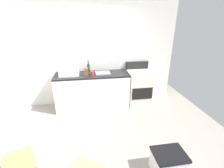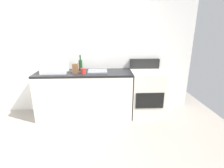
{
  "view_description": "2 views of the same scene",
  "coord_description": "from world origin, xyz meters",
  "px_view_note": "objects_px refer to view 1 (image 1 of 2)",
  "views": [
    {
      "loc": [
        0.2,
        -2.54,
        2.12
      ],
      "look_at": [
        0.72,
        0.68,
        0.82
      ],
      "focal_mm": 25.54,
      "sensor_mm": 36.0,
      "label": 1
    },
    {
      "loc": [
        0.68,
        -1.97,
        1.66
      ],
      "look_at": [
        0.82,
        0.76,
        0.79
      ],
      "focal_mm": 27.42,
      "sensor_mm": 36.0,
      "label": 2
    }
  ],
  "objects_px": {
    "coffee_mug": "(92,74)",
    "refrigerator": "(0,82)",
    "storage_bin": "(168,163)",
    "wine_bottle": "(89,68)",
    "stove_oven": "(139,87)",
    "microwave": "(69,70)",
    "knife_block": "(86,72)"
  },
  "relations": [
    {
      "from": "coffee_mug",
      "to": "refrigerator",
      "type": "bearing_deg",
      "value": 177.94
    },
    {
      "from": "storage_bin",
      "to": "wine_bottle",
      "type": "bearing_deg",
      "value": 114.22
    },
    {
      "from": "stove_oven",
      "to": "storage_bin",
      "type": "xyz_separation_m",
      "value": [
        -0.24,
        -2.17,
        -0.27
      ]
    },
    {
      "from": "refrigerator",
      "to": "microwave",
      "type": "relative_size",
      "value": 3.63
    },
    {
      "from": "stove_oven",
      "to": "storage_bin",
      "type": "relative_size",
      "value": 2.39
    },
    {
      "from": "stove_oven",
      "to": "microwave",
      "type": "bearing_deg",
      "value": -179.81
    },
    {
      "from": "coffee_mug",
      "to": "microwave",
      "type": "bearing_deg",
      "value": 167.06
    },
    {
      "from": "microwave",
      "to": "wine_bottle",
      "type": "distance_m",
      "value": 0.49
    },
    {
      "from": "microwave",
      "to": "knife_block",
      "type": "xyz_separation_m",
      "value": [
        0.4,
        -0.08,
        -0.05
      ]
    },
    {
      "from": "refrigerator",
      "to": "storage_bin",
      "type": "height_order",
      "value": "refrigerator"
    },
    {
      "from": "wine_bottle",
      "to": "coffee_mug",
      "type": "height_order",
      "value": "wine_bottle"
    },
    {
      "from": "microwave",
      "to": "refrigerator",
      "type": "bearing_deg",
      "value": -178.14
    },
    {
      "from": "microwave",
      "to": "wine_bottle",
      "type": "relative_size",
      "value": 1.53
    },
    {
      "from": "refrigerator",
      "to": "microwave",
      "type": "distance_m",
      "value": 1.53
    },
    {
      "from": "coffee_mug",
      "to": "storage_bin",
      "type": "relative_size",
      "value": 0.22
    },
    {
      "from": "stove_oven",
      "to": "knife_block",
      "type": "distance_m",
      "value": 1.45
    },
    {
      "from": "knife_block",
      "to": "storage_bin",
      "type": "distance_m",
      "value": 2.5
    },
    {
      "from": "knife_block",
      "to": "stove_oven",
      "type": "bearing_deg",
      "value": 3.57
    },
    {
      "from": "coffee_mug",
      "to": "knife_block",
      "type": "height_order",
      "value": "knife_block"
    },
    {
      "from": "refrigerator",
      "to": "storage_bin",
      "type": "distance_m",
      "value": 3.75
    },
    {
      "from": "stove_oven",
      "to": "microwave",
      "type": "distance_m",
      "value": 1.84
    },
    {
      "from": "microwave",
      "to": "wine_bottle",
      "type": "xyz_separation_m",
      "value": [
        0.46,
        0.17,
        -0.03
      ]
    },
    {
      "from": "wine_bottle",
      "to": "stove_oven",
      "type": "bearing_deg",
      "value": -7.27
    },
    {
      "from": "stove_oven",
      "to": "coffee_mug",
      "type": "xyz_separation_m",
      "value": [
        -1.21,
        -0.13,
        0.48
      ]
    },
    {
      "from": "microwave",
      "to": "wine_bottle",
      "type": "height_order",
      "value": "wine_bottle"
    },
    {
      "from": "stove_oven",
      "to": "wine_bottle",
      "type": "relative_size",
      "value": 3.67
    },
    {
      "from": "microwave",
      "to": "coffee_mug",
      "type": "height_order",
      "value": "microwave"
    },
    {
      "from": "coffee_mug",
      "to": "storage_bin",
      "type": "height_order",
      "value": "coffee_mug"
    },
    {
      "from": "wine_bottle",
      "to": "knife_block",
      "type": "xyz_separation_m",
      "value": [
        -0.06,
        -0.25,
        -0.02
      ]
    },
    {
      "from": "microwave",
      "to": "wine_bottle",
      "type": "bearing_deg",
      "value": 20.36
    },
    {
      "from": "stove_oven",
      "to": "storage_bin",
      "type": "distance_m",
      "value": 2.21
    },
    {
      "from": "wine_bottle",
      "to": "refrigerator",
      "type": "bearing_deg",
      "value": -173.66
    }
  ]
}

